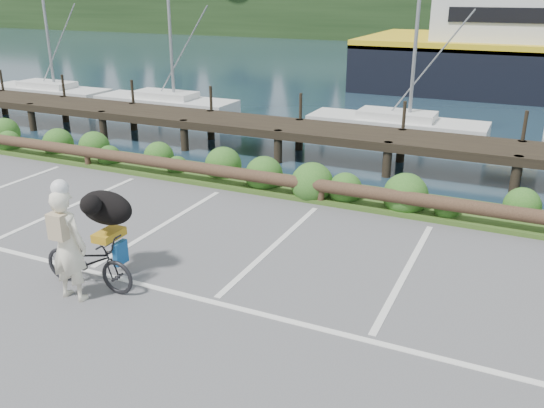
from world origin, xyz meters
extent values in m
plane|color=#515153|center=(0.00, 0.00, 0.00)|extent=(72.00, 72.00, 0.00)
plane|color=#172A37|center=(0.00, 48.00, -1.20)|extent=(160.00, 160.00, 0.00)
cube|color=#3D5B21|center=(0.00, 5.30, 0.05)|extent=(34.00, 1.60, 0.10)
imported|color=black|center=(-2.13, -0.81, 0.47)|extent=(1.78, 0.65, 0.93)
imported|color=white|center=(-2.13, -1.22, 0.94)|extent=(0.69, 0.46, 1.88)
ellipsoid|color=black|center=(-2.14, -0.24, 1.23)|extent=(0.52, 1.04, 0.60)
camera|label=1|loc=(4.30, -7.36, 4.74)|focal=38.00mm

